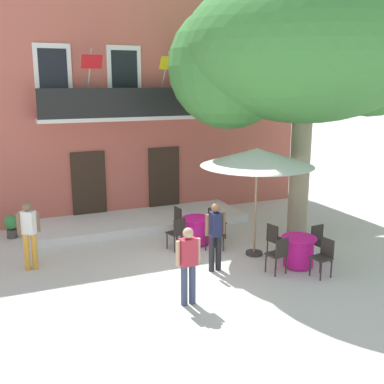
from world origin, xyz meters
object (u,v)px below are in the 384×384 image
cafe_chair_near_tree_1 (320,240)px  cafe_chair_near_tree_3 (279,253)px  cafe_table_middle (197,230)px  pedestrian_by_tree (188,262)px  plane_tree (302,52)px  cafe_chair_middle_1 (217,232)px  cafe_chair_near_tree_0 (324,255)px  ground_planter_left (11,225)px  pedestrian_mid_plaza (29,232)px  cafe_chair_middle_3 (181,220)px  pedestrian_near_entrance (215,233)px  cafe_chair_near_tree_2 (275,239)px  cafe_table_near_tree (299,251)px  cafe_chair_middle_0 (177,232)px  cafe_chair_middle_2 (216,220)px  cafe_umbrella (257,157)px

cafe_chair_near_tree_1 → cafe_chair_near_tree_3: 1.51m
cafe_table_middle → pedestrian_by_tree: (-1.66, -3.35, 0.54)m
plane_tree → cafe_chair_middle_1: (-2.50, -0.05, -4.72)m
plane_tree → pedestrian_by_tree: 6.76m
cafe_chair_near_tree_3 → cafe_chair_near_tree_0: bearing=-30.1°
ground_planter_left → pedestrian_mid_plaza: bearing=-83.2°
cafe_chair_middle_3 → pedestrian_near_entrance: (-0.19, -2.69, 0.43)m
cafe_chair_near_tree_2 → cafe_table_near_tree: bearing=-72.8°
cafe_table_near_tree → cafe_table_middle: same height
cafe_chair_near_tree_1 → pedestrian_near_entrance: size_ratio=0.54×
cafe_chair_near_tree_2 → cafe_chair_middle_1: (-1.14, 1.11, 0.00)m
cafe_table_near_tree → pedestrian_mid_plaza: 6.59m
cafe_chair_middle_0 → cafe_chair_near_tree_2: bearing=-36.0°
cafe_chair_middle_1 → cafe_table_near_tree: bearing=-53.4°
cafe_chair_near_tree_2 → cafe_chair_middle_3: same height
cafe_chair_near_tree_2 → cafe_chair_middle_2: bearing=108.8°
pedestrian_near_entrance → cafe_chair_middle_2: bearing=63.8°
cafe_chair_near_tree_0 → cafe_umbrella: cafe_umbrella is taller
cafe_chair_middle_1 → pedestrian_mid_plaza: pedestrian_mid_plaza is taller
cafe_chair_near_tree_0 → cafe_chair_middle_3: same height
pedestrian_mid_plaza → cafe_chair_near_tree_1: bearing=-18.2°
cafe_table_near_tree → cafe_chair_middle_1: bearing=126.6°
cafe_chair_middle_0 → cafe_umbrella: size_ratio=0.31×
cafe_table_near_tree → cafe_chair_middle_0: size_ratio=0.95×
plane_tree → cafe_chair_middle_2: size_ratio=8.15×
pedestrian_by_tree → cafe_chair_near_tree_1: bearing=13.3°
cafe_chair_middle_2 → ground_planter_left: cafe_chair_middle_2 is taller
cafe_chair_near_tree_0 → pedestrian_mid_plaza: 7.04m
plane_tree → pedestrian_by_tree: (-4.44, -2.70, -4.32)m
cafe_chair_middle_1 → pedestrian_mid_plaza: (-4.75, 0.57, 0.44)m
cafe_table_near_tree → pedestrian_mid_plaza: bearing=158.6°
cafe_chair_near_tree_1 → cafe_chair_middle_1: same height
cafe_table_near_tree → pedestrian_by_tree: pedestrian_by_tree is taller
pedestrian_by_tree → cafe_table_near_tree: bearing=13.8°
cafe_chair_near_tree_1 → cafe_chair_middle_2: 3.13m
cafe_chair_middle_0 → cafe_chair_middle_2: bearing=20.8°
cafe_table_middle → cafe_chair_near_tree_1: bearing=-45.2°
plane_tree → pedestrian_mid_plaza: bearing=176.0°
cafe_chair_middle_2 → cafe_chair_middle_3: bearing=152.3°
cafe_chair_near_tree_0 → cafe_chair_middle_0: 3.91m
cafe_table_middle → cafe_table_near_tree: bearing=-57.1°
cafe_table_middle → pedestrian_near_entrance: 2.08m
plane_tree → cafe_chair_near_tree_0: plane_tree is taller
cafe_table_near_tree → cafe_chair_middle_2: 2.94m
cafe_chair_middle_0 → ground_planter_left: cafe_chair_middle_0 is taller
cafe_chair_middle_0 → ground_planter_left: 5.01m
cafe_chair_near_tree_2 → pedestrian_by_tree: size_ratio=0.55×
cafe_chair_near_tree_0 → pedestrian_by_tree: pedestrian_by_tree is taller
cafe_chair_near_tree_0 → pedestrian_mid_plaza: bearing=153.5°
cafe_chair_near_tree_3 → pedestrian_by_tree: 2.67m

